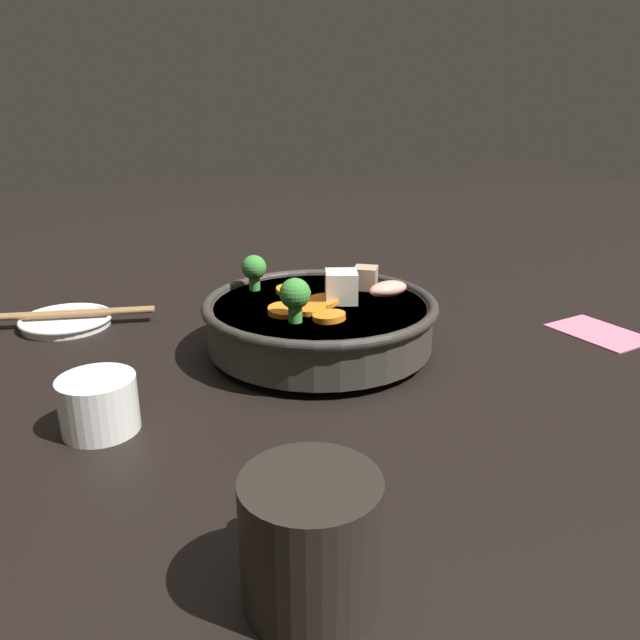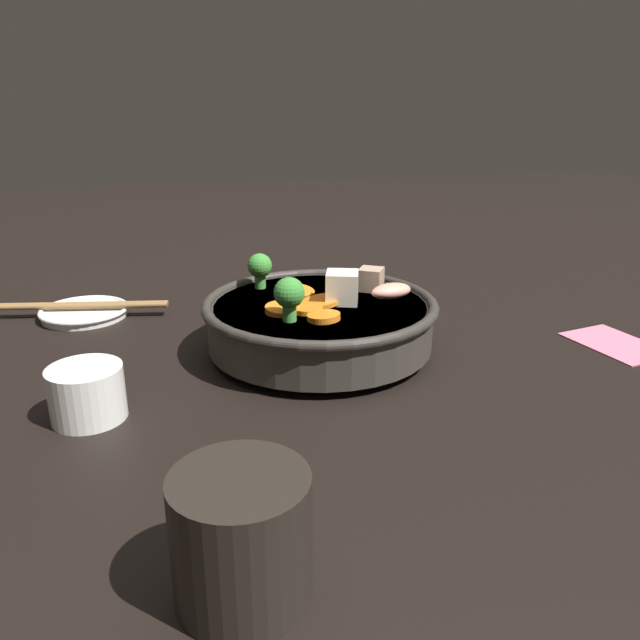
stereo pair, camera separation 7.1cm
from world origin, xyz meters
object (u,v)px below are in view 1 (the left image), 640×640
side_saucer (66,321)px  dark_mug (310,539)px  stirfry_bowl (320,318)px  tea_cup (99,404)px  chopsticks_pair (65,314)px

side_saucer → dark_mug: (-0.54, -0.15, 0.03)m
side_saucer → dark_mug: dark_mug is taller
stirfry_bowl → side_saucer: 0.34m
stirfry_bowl → side_saucer: bearing=55.5°
side_saucer → dark_mug: 0.56m
side_saucer → tea_cup: (-0.29, -0.03, 0.02)m
side_saucer → chopsticks_pair: bearing=180.0°
dark_mug → chopsticks_pair: bearing=15.0°
dark_mug → chopsticks_pair: dark_mug is taller
stirfry_bowl → tea_cup: stirfry_bowl is taller
side_saucer → chopsticks_pair: (-0.00, 0.00, 0.01)m
stirfry_bowl → chopsticks_pair: size_ratio=1.20×
side_saucer → stirfry_bowl: bearing=-124.5°
stirfry_bowl → tea_cup: 0.27m
tea_cup → dark_mug: dark_mug is taller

